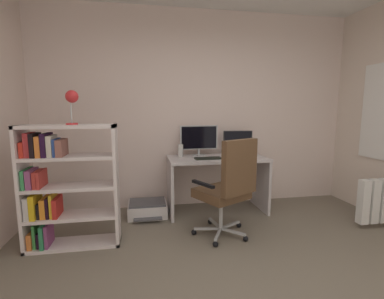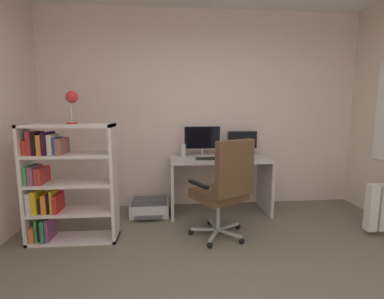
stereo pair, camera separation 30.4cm
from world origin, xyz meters
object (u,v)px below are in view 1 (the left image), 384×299
at_px(monitor_main, 199,138).
at_px(office_chair, 228,185).
at_px(keyboard, 208,158).
at_px(printer, 148,209).
at_px(bookshelf, 60,186).
at_px(computer_mouse, 228,157).
at_px(monitor_secondary, 238,141).
at_px(desk_lamp, 72,100).
at_px(desk, 217,173).
at_px(desktop_speaker, 181,151).

height_order(monitor_main, office_chair, monitor_main).
height_order(keyboard, printer, keyboard).
height_order(monitor_main, bookshelf, bookshelf).
bearing_deg(computer_mouse, monitor_secondary, 41.79).
relative_size(monitor_main, desk_lamp, 1.60).
bearing_deg(desk, monitor_secondary, 24.50).
relative_size(monitor_main, keyboard, 1.55).
bearing_deg(desk_lamp, printer, 43.79).
bearing_deg(monitor_secondary, office_chair, -114.53).
height_order(monitor_secondary, desk_lamp, desk_lamp).
relative_size(keyboard, desktop_speaker, 2.00).
xyz_separation_m(monitor_secondary, desk_lamp, (-1.98, -0.82, 0.53)).
bearing_deg(printer, desk_lamp, -136.21).
bearing_deg(monitor_secondary, printer, -173.17).
relative_size(desk, monitor_main, 2.48).
distance_m(computer_mouse, desktop_speaker, 0.63).
bearing_deg(desk, computer_mouse, -48.36).
xyz_separation_m(desktop_speaker, printer, (-0.46, -0.11, -0.75)).
relative_size(desk_lamp, printer, 0.66).
relative_size(desk, desk_lamp, 3.95).
bearing_deg(desktop_speaker, printer, -167.05).
distance_m(monitor_main, computer_mouse, 0.48).
distance_m(monitor_secondary, desk_lamp, 2.21).
bearing_deg(monitor_main, computer_mouse, -40.44).
relative_size(computer_mouse, printer, 0.20).
bearing_deg(computer_mouse, keyboard, 170.59).
xyz_separation_m(keyboard, computer_mouse, (0.26, -0.00, 0.01)).
relative_size(desk, bookshelf, 1.05).
relative_size(computer_mouse, desktop_speaker, 0.59).
distance_m(desk, desktop_speaker, 0.57).
height_order(monitor_secondary, printer, monitor_secondary).
xyz_separation_m(desktop_speaker, desk_lamp, (-1.16, -0.78, 0.64)).
relative_size(desk, desktop_speaker, 7.67).
bearing_deg(monitor_secondary, desk, -155.50).
xyz_separation_m(desk, printer, (-0.94, 0.00, -0.45)).
distance_m(desktop_speaker, office_chair, 1.01).
xyz_separation_m(keyboard, office_chair, (0.06, -0.67, -0.18)).
relative_size(office_chair, printer, 2.19).
bearing_deg(bookshelf, desk_lamp, 0.16).
distance_m(desk_lamp, printer, 1.70).
bearing_deg(desk_lamp, desktop_speaker, 33.85).
relative_size(desktop_speaker, office_chair, 0.16).
bearing_deg(desk_lamp, computer_mouse, 17.37).
bearing_deg(printer, monitor_secondary, 6.83).
bearing_deg(printer, keyboard, -8.82).
xyz_separation_m(keyboard, bookshelf, (-1.65, -0.55, -0.13)).
bearing_deg(office_chair, desk_lamp, 175.48).
bearing_deg(desktop_speaker, monitor_main, 10.33).
height_order(monitor_main, keyboard, monitor_main).
relative_size(monitor_secondary, office_chair, 0.37).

